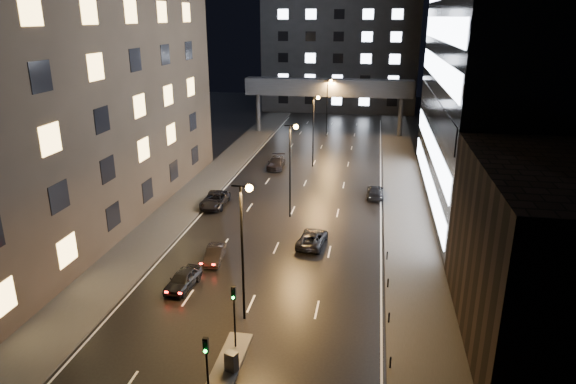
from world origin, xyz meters
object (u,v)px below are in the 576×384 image
car_away_c (215,200)px  car_toward_b (375,192)px  car_toward_a (312,238)px  car_away_a (183,279)px  car_away_d (276,163)px  utility_cabinet (231,361)px  car_away_b (215,254)px

car_away_c → car_toward_b: (18.00, 6.21, -0.07)m
car_away_c → car_toward_a: bearing=-37.3°
car_away_a → car_away_d: car_away_d is taller
car_away_a → utility_cabinet: car_away_a is taller
car_away_c → car_away_d: size_ratio=1.03×
car_away_b → car_toward_b: car_toward_b is taller
car_away_d → car_away_a: bearing=-94.0°
car_away_d → car_away_b: bearing=-92.2°
car_toward_a → car_toward_b: bearing=-104.9°
car_away_c → car_toward_a: car_away_c is taller
car_away_d → car_toward_b: size_ratio=1.12×
car_away_c → car_away_d: 16.99m
car_away_a → car_toward_a: size_ratio=0.86×
car_away_b → car_toward_b: (13.84, 19.59, 0.04)m
car_away_d → car_toward_b: 17.44m
car_away_a → car_toward_b: car_away_a is taller
car_away_b → car_away_c: (-4.16, 13.38, 0.11)m
car_toward_a → car_away_b: bearing=36.9°
car_toward_b → car_toward_a: bearing=69.4°
car_away_b → car_away_d: car_away_d is taller
car_toward_b → utility_cabinet: utility_cabinet is taller
car_away_a → car_away_d: size_ratio=0.80×
car_away_a → car_away_c: bearing=106.0°
car_away_b → car_toward_b: bearing=48.5°
car_toward_a → car_away_d: bearing=-65.4°
car_toward_b → utility_cabinet: size_ratio=3.79×
car_away_a → car_away_d: (0.84, 34.88, 0.05)m
car_away_b → utility_cabinet: bearing=-75.2°
car_away_b → utility_cabinet: size_ratio=3.15×
car_away_c → car_toward_a: 14.97m
car_away_c → utility_cabinet: size_ratio=4.37×
car_away_c → car_away_b: bearing=-75.0°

